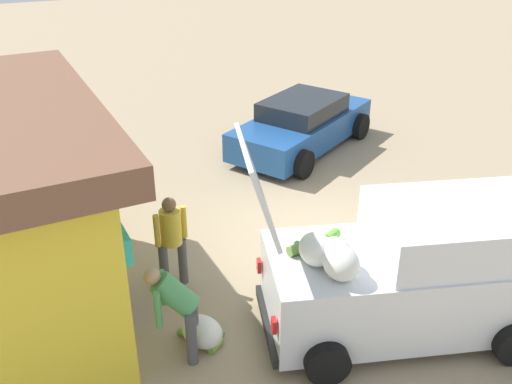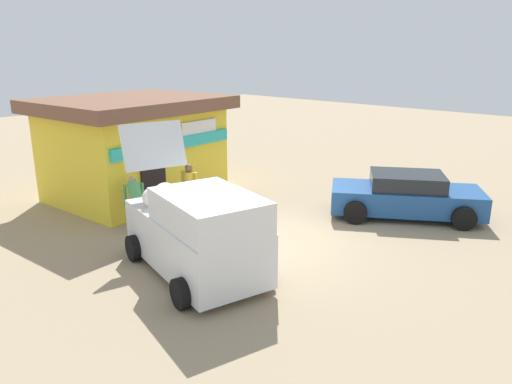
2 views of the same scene
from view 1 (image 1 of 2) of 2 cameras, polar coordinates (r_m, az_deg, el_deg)
The scene contains 7 objects.
ground_plane at distance 11.04m, azimuth 5.57°, elevation -4.31°, with size 60.00×60.00×0.00m, color #9E896B.
delivery_van at distance 8.63m, azimuth 15.09°, elevation -7.49°, with size 2.85×4.53×3.06m.
parked_sedan at distance 14.60m, azimuth 4.56°, elevation 6.63°, with size 3.75×4.53×1.31m.
vendor_standing at distance 9.27m, azimuth -8.33°, elevation -4.36°, with size 0.41×0.56×1.64m.
customer_bending at distance 7.97m, azimuth -7.76°, elevation -10.89°, with size 0.65×0.74×1.44m.
unloaded_banana_pile at distance 8.54m, azimuth -5.21°, elevation -13.55°, with size 0.80×0.74×0.42m.
paint_bucket at distance 11.53m, azimuth -14.85°, elevation -2.81°, with size 0.32×0.32×0.31m, color #BF3F33.
Camera 1 is at (-8.24, 4.55, 5.78)m, focal length 40.62 mm.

